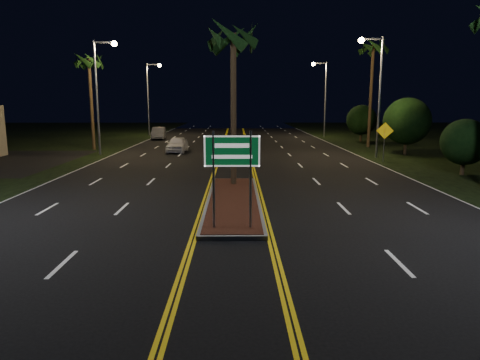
{
  "coord_description": "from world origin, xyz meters",
  "views": [
    {
      "loc": [
        0.14,
        -10.83,
        4.24
      ],
      "look_at": [
        0.25,
        2.02,
        1.9
      ],
      "focal_mm": 32.0,
      "sensor_mm": 36.0,
      "label": 1
    }
  ],
  "objects_px": {
    "car_far": "(159,132)",
    "warning_sign": "(385,136)",
    "streetlight_right_far": "(323,90)",
    "palm_right_far": "(373,48)",
    "shrub_far": "(362,120)",
    "car_near": "(177,143)",
    "median_island": "(233,201)",
    "streetlight_left_far": "(151,91)",
    "streetlight_right_mid": "(375,83)",
    "highway_sign": "(232,160)",
    "palm_median": "(233,38)",
    "shrub_mid": "(407,121)",
    "streetlight_left_mid": "(101,84)",
    "shrub_near": "(465,142)",
    "palm_left_far": "(89,62)"
  },
  "relations": [
    {
      "from": "car_far",
      "to": "warning_sign",
      "type": "relative_size",
      "value": 1.7
    },
    {
      "from": "streetlight_right_far",
      "to": "palm_right_far",
      "type": "distance_m",
      "value": 12.69
    },
    {
      "from": "shrub_far",
      "to": "car_near",
      "type": "distance_m",
      "value": 21.32
    },
    {
      "from": "median_island",
      "to": "streetlight_left_far",
      "type": "distance_m",
      "value": 38.89
    },
    {
      "from": "streetlight_left_far",
      "to": "car_far",
      "type": "bearing_deg",
      "value": -70.64
    },
    {
      "from": "streetlight_right_far",
      "to": "shrub_far",
      "type": "relative_size",
      "value": 2.27
    },
    {
      "from": "car_near",
      "to": "streetlight_right_mid",
      "type": "bearing_deg",
      "value": -12.66
    },
    {
      "from": "highway_sign",
      "to": "car_far",
      "type": "xyz_separation_m",
      "value": [
        -8.93,
        36.43,
        -1.6
      ]
    },
    {
      "from": "median_island",
      "to": "palm_median",
      "type": "bearing_deg",
      "value": 90.0
    },
    {
      "from": "highway_sign",
      "to": "streetlight_right_mid",
      "type": "relative_size",
      "value": 0.36
    },
    {
      "from": "streetlight_right_mid",
      "to": "warning_sign",
      "type": "xyz_separation_m",
      "value": [
        0.19,
        -2.17,
        -3.79
      ]
    },
    {
      "from": "shrub_mid",
      "to": "car_near",
      "type": "relative_size",
      "value": 1.0
    },
    {
      "from": "streetlight_left_mid",
      "to": "car_near",
      "type": "xyz_separation_m",
      "value": [
        5.66,
        1.98,
        -4.88
      ]
    },
    {
      "from": "car_near",
      "to": "warning_sign",
      "type": "distance_m",
      "value": 16.95
    },
    {
      "from": "shrub_near",
      "to": "shrub_far",
      "type": "distance_m",
      "value": 22.01
    },
    {
      "from": "streetlight_left_mid",
      "to": "streetlight_right_mid",
      "type": "xyz_separation_m",
      "value": [
        21.23,
        -2.0,
        0.0
      ]
    },
    {
      "from": "shrub_far",
      "to": "warning_sign",
      "type": "height_order",
      "value": "shrub_far"
    },
    {
      "from": "highway_sign",
      "to": "shrub_mid",
      "type": "bearing_deg",
      "value": 56.56
    },
    {
      "from": "shrub_mid",
      "to": "shrub_far",
      "type": "bearing_deg",
      "value": 90.95
    },
    {
      "from": "car_far",
      "to": "streetlight_left_far",
      "type": "bearing_deg",
      "value": 103.89
    },
    {
      "from": "shrub_mid",
      "to": "shrub_far",
      "type": "xyz_separation_m",
      "value": [
        -0.2,
        12.0,
        -0.39
      ]
    },
    {
      "from": "shrub_far",
      "to": "car_near",
      "type": "relative_size",
      "value": 0.85
    },
    {
      "from": "streetlight_right_mid",
      "to": "car_near",
      "type": "bearing_deg",
      "value": 165.66
    },
    {
      "from": "palm_median",
      "to": "palm_left_far",
      "type": "distance_m",
      "value": 21.69
    },
    {
      "from": "palm_median",
      "to": "shrub_far",
      "type": "height_order",
      "value": "palm_median"
    },
    {
      "from": "streetlight_left_far",
      "to": "streetlight_right_mid",
      "type": "height_order",
      "value": "same"
    },
    {
      "from": "palm_left_far",
      "to": "shrub_far",
      "type": "distance_m",
      "value": 28.3
    },
    {
      "from": "streetlight_left_far",
      "to": "streetlight_right_far",
      "type": "relative_size",
      "value": 1.0
    },
    {
      "from": "median_island",
      "to": "palm_median",
      "type": "distance_m",
      "value": 8.0
    },
    {
      "from": "streetlight_right_far",
      "to": "warning_sign",
      "type": "bearing_deg",
      "value": -89.52
    },
    {
      "from": "streetlight_left_mid",
      "to": "median_island",
      "type": "bearing_deg",
      "value": -58.02
    },
    {
      "from": "streetlight_left_mid",
      "to": "palm_right_far",
      "type": "bearing_deg",
      "value": 14.37
    },
    {
      "from": "shrub_far",
      "to": "highway_sign",
      "type": "bearing_deg",
      "value": -112.57
    },
    {
      "from": "car_near",
      "to": "palm_left_far",
      "type": "bearing_deg",
      "value": 167.23
    },
    {
      "from": "shrub_far",
      "to": "palm_right_far",
      "type": "bearing_deg",
      "value": -99.46
    },
    {
      "from": "warning_sign",
      "to": "palm_median",
      "type": "bearing_deg",
      "value": -117.78
    },
    {
      "from": "palm_left_far",
      "to": "palm_right_far",
      "type": "bearing_deg",
      "value": 4.47
    },
    {
      "from": "median_island",
      "to": "highway_sign",
      "type": "xyz_separation_m",
      "value": [
        0.0,
        -4.2,
        2.32
      ]
    },
    {
      "from": "median_island",
      "to": "streetlight_right_mid",
      "type": "distance_m",
      "value": 19.2
    },
    {
      "from": "car_near",
      "to": "car_far",
      "type": "bearing_deg",
      "value": 108.41
    },
    {
      "from": "palm_right_far",
      "to": "warning_sign",
      "type": "xyz_separation_m",
      "value": [
        -2.0,
        -10.17,
        -7.28
      ]
    },
    {
      "from": "palm_median",
      "to": "shrub_mid",
      "type": "distance_m",
      "value": 19.97
    },
    {
      "from": "streetlight_right_far",
      "to": "shrub_near",
      "type": "xyz_separation_m",
      "value": [
        2.89,
        -28.0,
        -3.71
      ]
    },
    {
      "from": "palm_median",
      "to": "shrub_far",
      "type": "distance_m",
      "value": 29.41
    },
    {
      "from": "median_island",
      "to": "shrub_mid",
      "type": "height_order",
      "value": "shrub_mid"
    },
    {
      "from": "shrub_far",
      "to": "warning_sign",
      "type": "distance_m",
      "value": 16.46
    },
    {
      "from": "streetlight_right_mid",
      "to": "palm_right_far",
      "type": "bearing_deg",
      "value": 74.71
    },
    {
      "from": "palm_right_far",
      "to": "shrub_mid",
      "type": "distance_m",
      "value": 8.87
    },
    {
      "from": "streetlight_left_far",
      "to": "shrub_mid",
      "type": "distance_m",
      "value": 31.85
    },
    {
      "from": "palm_right_far",
      "to": "car_far",
      "type": "bearing_deg",
      "value": 157.0
    }
  ]
}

